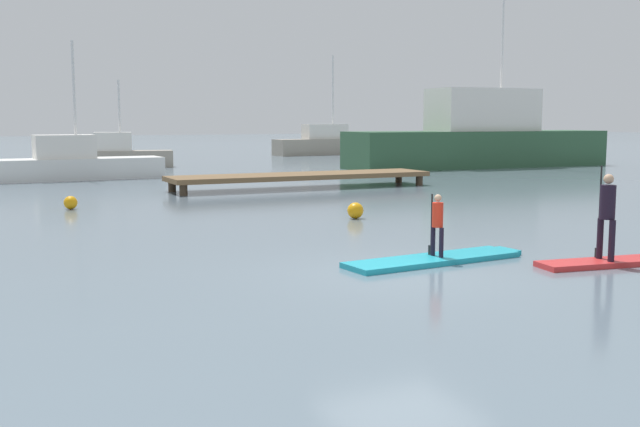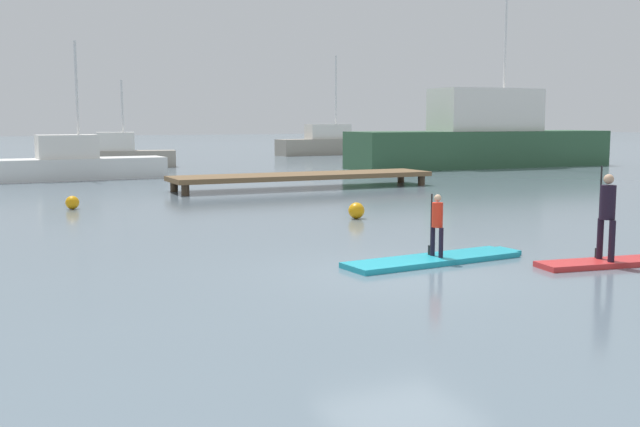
# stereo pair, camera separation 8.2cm
# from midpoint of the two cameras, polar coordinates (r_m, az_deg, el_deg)

# --- Properties ---
(ground_plane) EXTENTS (240.00, 240.00, 0.00)m
(ground_plane) POSITION_cam_midpoint_polar(r_m,az_deg,el_deg) (12.85, 6.07, -4.69)
(ground_plane) COLOR slate
(paddleboard_near) EXTENTS (3.78, 1.17, 0.10)m
(paddleboard_near) POSITION_cam_midpoint_polar(r_m,az_deg,el_deg) (14.13, 8.64, -3.45)
(paddleboard_near) COLOR #1E9EB2
(paddleboard_near) RESTS_ON ground
(paddler_child_solo) EXTENTS (0.22, 0.40, 1.16)m
(paddler_child_solo) POSITION_cam_midpoint_polar(r_m,az_deg,el_deg) (14.04, 8.71, -0.61)
(paddler_child_solo) COLOR black
(paddler_child_solo) RESTS_ON paddleboard_near
(paddleboard_far) EXTENTS (3.24, 1.06, 0.10)m
(paddleboard_far) POSITION_cam_midpoint_polar(r_m,az_deg,el_deg) (14.75, 21.56, -3.42)
(paddleboard_far) COLOR red
(paddleboard_far) RESTS_ON ground
(paddler_adult) EXTENTS (0.31, 0.49, 1.70)m
(paddler_adult) POSITION_cam_midpoint_polar(r_m,az_deg,el_deg) (14.44, 20.78, 0.19)
(paddler_adult) COLOR black
(paddler_adult) RESTS_ON paddleboard_far
(fishing_boat_white_large) EXTENTS (15.46, 3.98, 13.37)m
(fishing_boat_white_large) POSITION_cam_midpoint_polar(r_m,az_deg,el_deg) (42.99, 11.93, 5.58)
(fishing_boat_white_large) COLOR #2D5638
(fishing_boat_white_large) RESTS_ON ground
(fishing_boat_green_midground) EXTENTS (7.33, 2.23, 6.02)m
(fishing_boat_green_midground) POSITION_cam_midpoint_polar(r_m,az_deg,el_deg) (34.82, -18.14, 3.61)
(fishing_boat_green_midground) COLOR silver
(fishing_boat_green_midground) RESTS_ON ground
(motor_boat_small_navy) EXTENTS (5.43, 2.35, 4.79)m
(motor_boat_small_navy) POSITION_cam_midpoint_polar(r_m,az_deg,el_deg) (43.05, -14.90, 4.36)
(motor_boat_small_navy) COLOR #9E9384
(motor_boat_small_navy) RESTS_ON ground
(trawler_grey_distant) EXTENTS (7.61, 2.55, 7.41)m
(trawler_grey_distant) POSITION_cam_midpoint_polar(r_m,az_deg,el_deg) (56.76, 0.11, 5.36)
(trawler_grey_distant) COLOR #9E9384
(trawler_grey_distant) RESTS_ON ground
(floating_dock) EXTENTS (10.28, 2.19, 0.57)m
(floating_dock) POSITION_cam_midpoint_polar(r_m,az_deg,el_deg) (28.91, -1.51, 2.85)
(floating_dock) COLOR brown
(floating_dock) RESTS_ON ground
(mooring_buoy_near) EXTENTS (0.40, 0.40, 0.40)m
(mooring_buoy_near) POSITION_cam_midpoint_polar(r_m,az_deg,el_deg) (23.31, -18.49, 0.78)
(mooring_buoy_near) COLOR orange
(mooring_buoy_near) RESTS_ON ground
(mooring_buoy_mid) EXTENTS (0.43, 0.43, 0.43)m
(mooring_buoy_mid) POSITION_cam_midpoint_polar(r_m,az_deg,el_deg) (20.06, 2.59, 0.23)
(mooring_buoy_mid) COLOR orange
(mooring_buoy_mid) RESTS_ON ground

